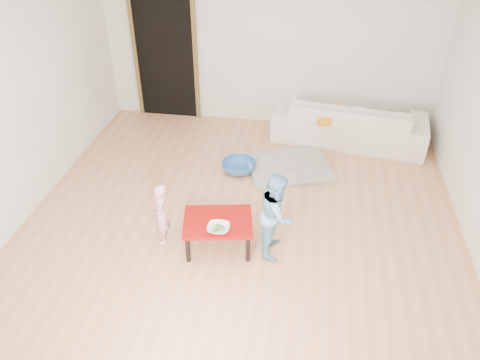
% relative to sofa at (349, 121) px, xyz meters
% --- Properties ---
extents(floor, '(5.00, 5.00, 0.01)m').
position_rel_sofa_xyz_m(floor, '(-1.26, -2.05, -0.32)').
color(floor, tan).
rests_on(floor, ground).
extents(back_wall, '(5.00, 0.02, 2.60)m').
position_rel_sofa_xyz_m(back_wall, '(-1.26, 0.45, 0.98)').
color(back_wall, white).
rests_on(back_wall, floor).
extents(left_wall, '(0.02, 5.00, 2.60)m').
position_rel_sofa_xyz_m(left_wall, '(-3.76, -2.05, 0.98)').
color(left_wall, white).
rests_on(left_wall, floor).
extents(doorway, '(1.02, 0.08, 2.11)m').
position_rel_sofa_xyz_m(doorway, '(-2.86, 0.43, 0.71)').
color(doorway, brown).
rests_on(doorway, back_wall).
extents(sofa, '(2.27, 1.12, 0.64)m').
position_rel_sofa_xyz_m(sofa, '(0.00, 0.00, 0.00)').
color(sofa, silver).
rests_on(sofa, floor).
extents(cushion, '(0.59, 0.55, 0.13)m').
position_rel_sofa_xyz_m(cushion, '(-0.29, -0.18, 0.16)').
color(cushion, orange).
rests_on(cushion, sofa).
extents(red_table, '(0.81, 0.66, 0.36)m').
position_rel_sofa_xyz_m(red_table, '(-1.44, -2.61, -0.14)').
color(red_table, '#8C0A07').
rests_on(red_table, floor).
extents(bowl, '(0.23, 0.23, 0.06)m').
position_rel_sofa_xyz_m(bowl, '(-1.40, -2.77, 0.07)').
color(bowl, white).
rests_on(bowl, red_table).
extents(broccoli, '(0.12, 0.12, 0.06)m').
position_rel_sofa_xyz_m(broccoli, '(-1.40, -2.77, 0.07)').
color(broccoli, '#2D5919').
rests_on(broccoli, red_table).
extents(child_pink, '(0.24, 0.30, 0.72)m').
position_rel_sofa_xyz_m(child_pink, '(-2.06, -2.60, 0.04)').
color(child_pink, pink).
rests_on(child_pink, floor).
extents(child_blue, '(0.38, 0.48, 0.96)m').
position_rel_sofa_xyz_m(child_blue, '(-0.83, -2.55, 0.16)').
color(child_blue, '#5EACDA').
rests_on(child_blue, floor).
extents(basin, '(0.46, 0.46, 0.14)m').
position_rel_sofa_xyz_m(basin, '(-1.47, -1.10, -0.25)').
color(basin, '#2A5EA1').
rests_on(basin, floor).
extents(blanket, '(1.31, 1.20, 0.05)m').
position_rel_sofa_xyz_m(blanket, '(-0.80, -0.93, -0.29)').
color(blanket, '#9D9A8B').
rests_on(blanket, floor).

